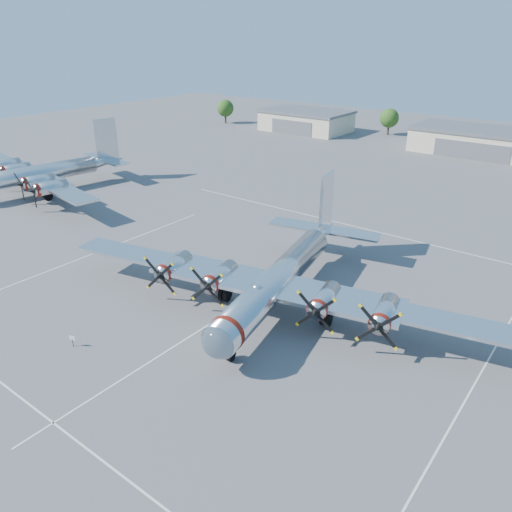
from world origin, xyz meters
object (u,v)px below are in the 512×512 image
Objects in this scene: tree_far_west at (225,108)px; bomber_west at (47,191)px; hangar_west at (306,120)px; tree_west at (389,118)px; info_placard at (72,339)px; hangar_center at (481,141)px; main_bomber_b29 at (281,302)px.

tree_far_west is 0.16× the size of bomber_west.
hangar_west reaches higher than bomber_west.
info_placard is (18.09, -105.72, -3.48)m from tree_west.
tree_west is at bearing 21.89° from hangar_west.
hangar_center is 70.13m from tree_far_west.
main_bomber_b29 is at bearing 1.75° from bomber_west.
hangar_center reaches higher than main_bomber_b29.
tree_west is (45.00, 12.00, 0.00)m from tree_far_west.
bomber_west is (-24.94, -81.79, -4.22)m from tree_west.
bomber_west is (-49.94, -73.75, -2.71)m from hangar_center.
main_bomber_b29 is (47.98, -80.57, -2.71)m from hangar_west.
tree_far_west is (-70.00, -3.96, 1.51)m from hangar_center.
main_bomber_b29 is (27.98, -88.61, -4.22)m from tree_west.
info_placard is (43.03, -23.93, 0.74)m from bomber_west.
hangar_west is at bearing 95.26° from bomber_west.
hangar_west is at bearing 90.49° from info_placard.
tree_far_west is at bearing 103.13° from info_placard.
bomber_west is 38.66× the size of info_placard.
tree_far_west reaches higher than hangar_west.
hangar_center is at bearing -0.00° from hangar_west.
main_bomber_b29 is at bearing -59.23° from hangar_west.
info_placard is at bearing -94.05° from hangar_center.
bomber_west is at bearing -106.96° from tree_west.
info_placard is (-6.91, -97.68, -1.97)m from hangar_center.
tree_far_west is 113.03m from info_placard.
hangar_west is 3.40× the size of tree_far_west.
info_placard is at bearing -56.05° from tree_far_west.
bomber_west is 49.24m from info_placard.
tree_west is at bearing 95.63° from main_bomber_b29.
main_bomber_b29 is at bearing 39.16° from info_placard.
bomber_west reaches higher than main_bomber_b29.
tree_west reaches higher than info_placard.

